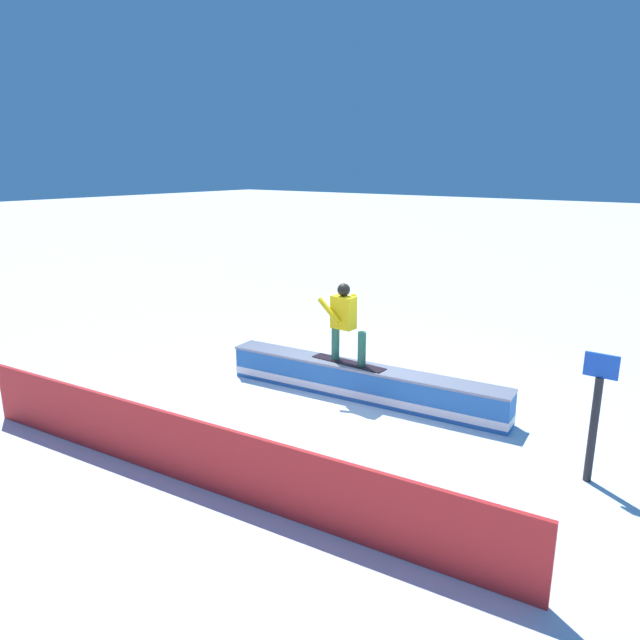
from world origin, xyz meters
TOP-DOWN VIEW (x-y plane):
  - ground_plane at (0.00, 0.00)m, footprint 120.00×120.00m
  - grind_box at (0.00, 0.00)m, footprint 5.13×1.08m
  - snowboarder at (0.35, 0.03)m, footprint 1.41×0.42m
  - safety_fence at (0.00, 3.64)m, footprint 8.22×0.99m
  - trail_marker at (-3.81, 0.55)m, footprint 0.40×0.10m

SIDE VIEW (x-z plane):
  - ground_plane at x=0.00m, z-range 0.00..0.00m
  - grind_box at x=0.00m, z-range -0.03..0.57m
  - safety_fence at x=0.00m, z-range 0.00..0.90m
  - trail_marker at x=-3.81m, z-range 0.07..1.77m
  - snowboarder at x=0.35m, z-range 0.65..2.04m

